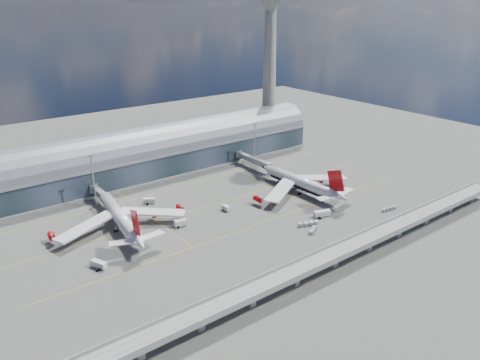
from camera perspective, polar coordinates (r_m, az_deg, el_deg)
ground at (r=218.34m, az=0.60°, el=-4.46°), size 500.00×500.00×0.00m
taxi_lines at (r=234.57m, az=-2.72°, el=-2.59°), size 200.00×80.12×0.01m
terminal at (r=275.57m, az=-9.42°, el=3.34°), size 200.00×30.00×28.00m
control_tower at (r=317.84m, az=3.63°, el=13.40°), size 19.00×19.00×103.00m
guideway at (r=180.72m, az=11.50°, el=-8.87°), size 220.00×8.50×7.20m
floodlight_mast_left at (r=236.15m, az=-17.46°, el=0.14°), size 3.00×0.70×25.70m
floodlight_mast_right at (r=282.81m, az=1.77°, el=4.57°), size 3.00×0.70×25.70m
airliner_left at (r=210.83m, az=-14.36°, el=-4.50°), size 60.01×63.13×19.25m
airliner_right at (r=245.33m, az=7.48°, el=-0.37°), size 59.21×61.86×19.68m
jet_bridge_left at (r=238.34m, az=-16.48°, el=-1.74°), size 4.40×28.00×7.25m
jet_bridge_right at (r=279.48m, az=1.43°, el=2.55°), size 4.40×32.00×7.25m
service_truck_0 at (r=186.25m, az=-16.83°, el=-9.81°), size 4.65×7.02×2.77m
service_truck_1 at (r=210.35m, az=-7.29°, el=-5.22°), size 5.60×3.29×3.06m
service_truck_2 at (r=220.96m, az=9.97°, el=-4.04°), size 8.41×4.39×2.93m
service_truck_3 at (r=256.60m, az=7.38°, el=-0.24°), size 2.99×6.33×2.97m
service_truck_4 at (r=223.78m, az=-1.73°, el=-3.45°), size 2.18×4.31×2.49m
service_truck_5 at (r=235.71m, az=-11.01°, el=-2.50°), size 5.82×4.82×2.69m
cargo_train_0 at (r=206.62m, az=8.88°, el=-6.06°), size 6.77×4.28×1.53m
cargo_train_1 at (r=211.60m, az=8.34°, el=-5.31°), size 10.04×5.38×1.70m
cargo_train_2 at (r=235.18m, az=17.72°, el=-3.37°), size 9.20×2.51×1.52m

